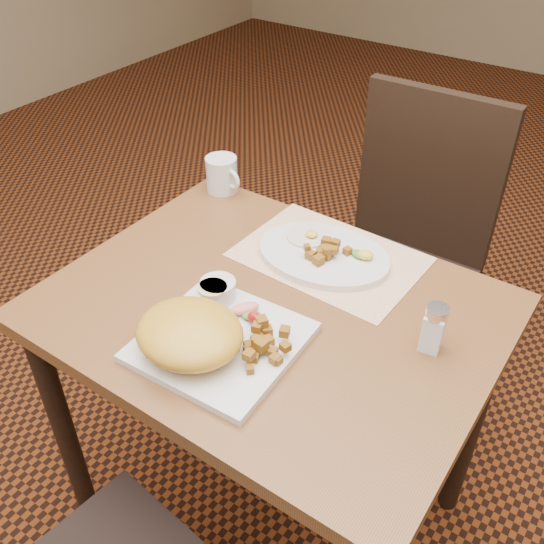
{
  "coord_description": "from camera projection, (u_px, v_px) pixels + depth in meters",
  "views": [
    {
      "loc": [
        0.54,
        -0.77,
        1.56
      ],
      "look_at": [
        -0.01,
        0.02,
        0.82
      ],
      "focal_mm": 40.0,
      "sensor_mm": 36.0,
      "label": 1
    }
  ],
  "objects": [
    {
      "name": "ground",
      "position": [
        271.0,
        508.0,
        1.7
      ],
      "size": [
        8.0,
        8.0,
        0.0
      ],
      "primitive_type": "plane",
      "color": "black",
      "rests_on": "ground"
    },
    {
      "name": "table",
      "position": [
        270.0,
        343.0,
        1.31
      ],
      "size": [
        0.9,
        0.7,
        0.75
      ],
      "color": "brown",
      "rests_on": "ground"
    },
    {
      "name": "chair_far",
      "position": [
        405.0,
        245.0,
        1.78
      ],
      "size": [
        0.42,
        0.43,
        0.97
      ],
      "rotation": [
        0.0,
        0.0,
        3.15
      ],
      "color": "black",
      "rests_on": "ground"
    },
    {
      "name": "placemat",
      "position": [
        329.0,
        257.0,
        1.37
      ],
      "size": [
        0.41,
        0.29,
        0.0
      ],
      "primitive_type": "cube",
      "rotation": [
        0.0,
        0.0,
        -0.03
      ],
      "color": "white",
      "rests_on": "table"
    },
    {
      "name": "plate_square",
      "position": [
        221.0,
        342.0,
        1.15
      ],
      "size": [
        0.29,
        0.29,
        0.02
      ],
      "primitive_type": "cube",
      "rotation": [
        0.0,
        0.0,
        0.05
      ],
      "color": "silver",
      "rests_on": "table"
    },
    {
      "name": "plate_oval",
      "position": [
        323.0,
        255.0,
        1.36
      ],
      "size": [
        0.33,
        0.26,
        0.02
      ],
      "primitive_type": null,
      "rotation": [
        0.0,
        0.0,
        0.11
      ],
      "color": "silver",
      "rests_on": "placemat"
    },
    {
      "name": "hollandaise_mound",
      "position": [
        189.0,
        333.0,
        1.1
      ],
      "size": [
        0.21,
        0.18,
        0.08
      ],
      "color": "gold",
      "rests_on": "plate_square"
    },
    {
      "name": "ramekin",
      "position": [
        218.0,
        289.0,
        1.22
      ],
      "size": [
        0.07,
        0.08,
        0.04
      ],
      "color": "silver",
      "rests_on": "plate_square"
    },
    {
      "name": "garnish_sq",
      "position": [
        248.0,
        312.0,
        1.19
      ],
      "size": [
        0.08,
        0.07,
        0.03
      ],
      "color": "#387223",
      "rests_on": "plate_square"
    },
    {
      "name": "fried_egg",
      "position": [
        308.0,
        235.0,
        1.4
      ],
      "size": [
        0.1,
        0.1,
        0.02
      ],
      "color": "white",
      "rests_on": "plate_oval"
    },
    {
      "name": "garnish_ov",
      "position": [
        363.0,
        255.0,
        1.34
      ],
      "size": [
        0.06,
        0.04,
        0.02
      ],
      "color": "#387223",
      "rests_on": "plate_oval"
    },
    {
      "name": "salt_shaker",
      "position": [
        434.0,
        328.0,
        1.11
      ],
      "size": [
        0.05,
        0.05,
        0.1
      ],
      "color": "white",
      "rests_on": "table"
    },
    {
      "name": "coffee_mug",
      "position": [
        222.0,
        174.0,
        1.59
      ],
      "size": [
        0.11,
        0.08,
        0.09
      ],
      "color": "silver",
      "rests_on": "table"
    },
    {
      "name": "home_fries_sq",
      "position": [
        261.0,
        343.0,
        1.11
      ],
      "size": [
        0.12,
        0.12,
        0.04
      ],
      "color": "#976118",
      "rests_on": "plate_square"
    },
    {
      "name": "home_fries_ov",
      "position": [
        324.0,
        251.0,
        1.34
      ],
      "size": [
        0.09,
        0.1,
        0.03
      ],
      "color": "#976118",
      "rests_on": "plate_oval"
    }
  ]
}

